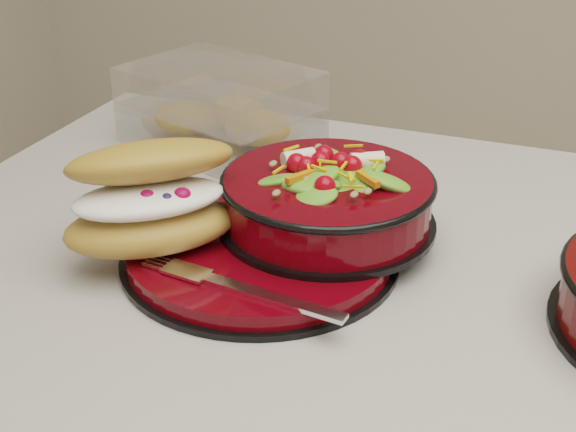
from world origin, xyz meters
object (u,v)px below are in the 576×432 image
(dinner_plate, at_px, (260,251))
(fork, at_px, (245,289))
(croissant, at_px, (153,199))
(salad_bowl, at_px, (328,193))
(pastry_box, at_px, (221,110))

(dinner_plate, bearing_deg, fork, -75.67)
(dinner_plate, relative_size, croissant, 1.45)
(dinner_plate, relative_size, salad_bowl, 1.25)
(fork, bearing_deg, dinner_plate, 21.55)
(salad_bowl, bearing_deg, fork, -100.85)
(salad_bowl, relative_size, pastry_box, 0.82)
(croissant, xyz_separation_m, pastry_box, (-0.07, 0.28, -0.02))
(dinner_plate, relative_size, fork, 1.51)
(salad_bowl, height_order, croissant, croissant)
(dinner_plate, distance_m, fork, 0.08)
(dinner_plate, distance_m, pastry_box, 0.29)
(salad_bowl, xyz_separation_m, pastry_box, (-0.20, 0.19, -0.01))
(fork, bearing_deg, salad_bowl, -3.63)
(fork, bearing_deg, croissant, 75.04)
(croissant, relative_size, fork, 1.04)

